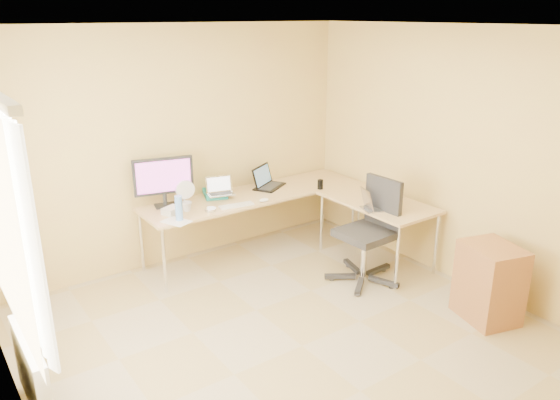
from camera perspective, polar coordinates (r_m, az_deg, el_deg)
floor at (r=4.80m, az=2.33°, el=-15.07°), size 4.50×4.50×0.00m
ceiling at (r=3.97m, az=2.86°, el=17.73°), size 4.50×4.50×0.00m
wall_back at (r=6.07m, az=-10.63°, el=5.49°), size 4.50×0.00×4.50m
wall_left at (r=3.44m, az=-26.51°, el=-6.95°), size 0.00×4.50×4.50m
wall_right at (r=5.69m, az=19.55°, el=3.81°), size 0.00×4.50×4.50m
desk_main at (r=6.34m, az=-2.64°, el=-2.46°), size 2.65×0.70×0.73m
desk_return at (r=6.20m, az=10.07°, el=-3.28°), size 0.70×1.30×0.73m
monitor at (r=5.86m, az=-12.11°, el=1.86°), size 0.66×0.34×0.54m
book_stack at (r=6.18m, az=-6.83°, el=0.70°), size 0.34×0.39×0.06m
laptop_center at (r=6.02m, az=-6.27°, el=1.46°), size 0.34×0.29×0.19m
laptop_black at (r=6.41m, az=-1.12°, el=2.45°), size 0.50×0.46×0.26m
keyboard at (r=5.83m, az=-4.60°, el=-0.57°), size 0.39×0.16×0.02m
mouse at (r=5.94m, az=-1.69°, el=-0.01°), size 0.12×0.09×0.04m
mug at (r=5.73m, az=-9.76°, el=-0.68°), size 0.11×0.11×0.10m
cd_stack at (r=5.72m, az=-7.33°, el=-1.00°), size 0.13×0.13×0.03m
water_bottle at (r=5.47m, az=-10.58°, el=-0.86°), size 0.09×0.09×0.26m
papers at (r=5.48m, az=-10.84°, el=-2.24°), size 0.28×0.32×0.01m
white_box at (r=5.70m, az=-11.28°, el=-1.08°), size 0.23×0.20×0.07m
desk_fan at (r=5.90m, az=-10.06°, el=0.67°), size 0.23×0.23×0.26m
black_cup at (r=6.38m, az=4.25°, el=1.65°), size 0.08×0.08×0.11m
laptop_return at (r=5.77m, az=9.93°, el=-0.09°), size 0.34×0.30×0.19m
office_chair at (r=5.70m, az=8.91°, el=-3.79°), size 0.69×0.69×1.10m
cabinet at (r=5.36m, az=21.14°, el=-8.12°), size 0.55×0.62×0.72m
radiator at (r=4.25m, az=-24.58°, el=-16.31°), size 0.09×0.80×0.55m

